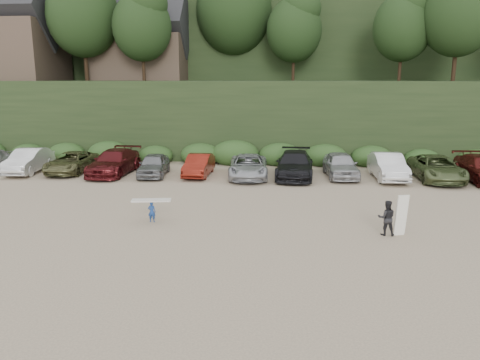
{
  "coord_description": "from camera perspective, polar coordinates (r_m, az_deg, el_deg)",
  "views": [
    {
      "loc": [
        0.62,
        -19.55,
        6.28
      ],
      "look_at": [
        -1.26,
        3.0,
        1.3
      ],
      "focal_mm": 35.0,
      "sensor_mm": 36.0,
      "label": 1
    }
  ],
  "objects": [
    {
      "name": "child_surfer",
      "position": [
        21.01,
        -10.73,
        -3.21
      ],
      "size": [
        1.76,
        0.72,
        1.03
      ],
      "color": "navy",
      "rests_on": "ground"
    },
    {
      "name": "parked_cars",
      "position": [
        30.06,
        4.85,
        1.8
      ],
      "size": [
        39.78,
        6.0,
        1.64
      ],
      "color": "#A7A7AC",
      "rests_on": "ground"
    },
    {
      "name": "ground",
      "position": [
        20.54,
        2.83,
        -5.4
      ],
      "size": [
        120.0,
        120.0,
        0.0
      ],
      "primitive_type": "plane",
      "color": "tan",
      "rests_on": "ground"
    },
    {
      "name": "adult_surfer",
      "position": [
        19.85,
        17.59,
        -4.4
      ],
      "size": [
        1.19,
        0.59,
        1.71
      ],
      "color": "black",
      "rests_on": "ground"
    },
    {
      "name": "hillside_backdrop",
      "position": [
        55.7,
        4.03,
        17.47
      ],
      "size": [
        90.0,
        41.5,
        28.0
      ],
      "color": "black",
      "rests_on": "ground"
    }
  ]
}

